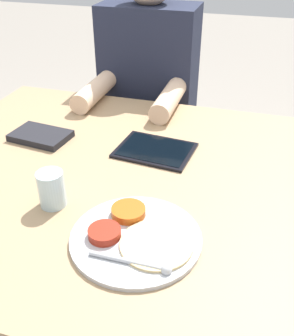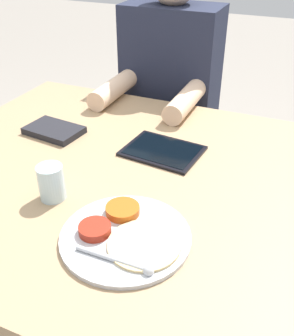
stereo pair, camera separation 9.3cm
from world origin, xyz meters
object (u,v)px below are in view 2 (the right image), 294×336
red_notebook (54,131)px  tablet_device (163,151)px  thali_tray (125,235)px  drinking_glass (51,183)px  person_diner (169,124)px

red_notebook → tablet_device: size_ratio=0.80×
thali_tray → drinking_glass: 0.23m
thali_tray → person_diner: size_ratio=0.22×
thali_tray → drinking_glass: (-0.22, 0.06, 0.03)m
tablet_device → person_diner: 0.58m
tablet_device → drinking_glass: size_ratio=2.62×
thali_tray → tablet_device: size_ratio=1.21×
red_notebook → person_diner: 0.60m
tablet_device → person_diner: bearing=108.3°
person_diner → red_notebook: bearing=-108.0°
drinking_glass → tablet_device: bearing=62.2°
tablet_device → person_diner: person_diner is taller
red_notebook → tablet_device: 0.35m
person_diner → drinking_glass: person_diner is taller
red_notebook → drinking_glass: 0.34m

